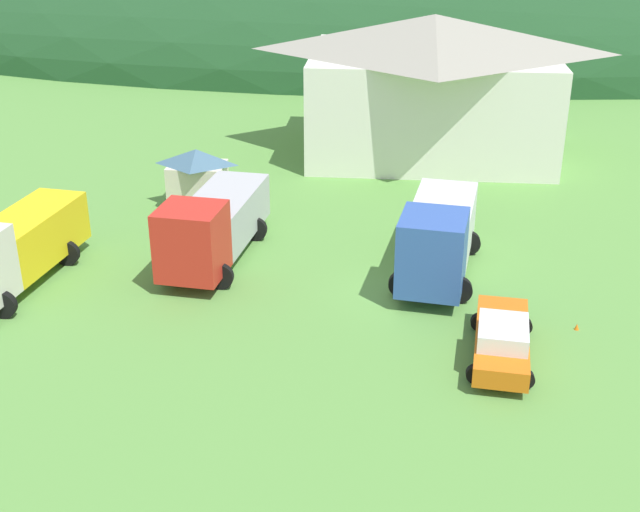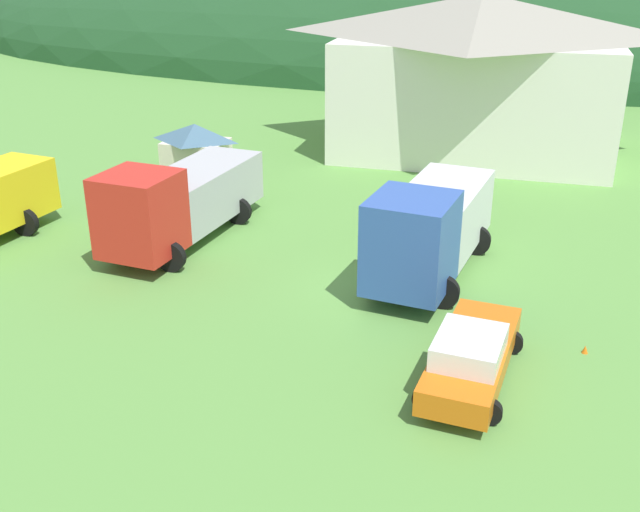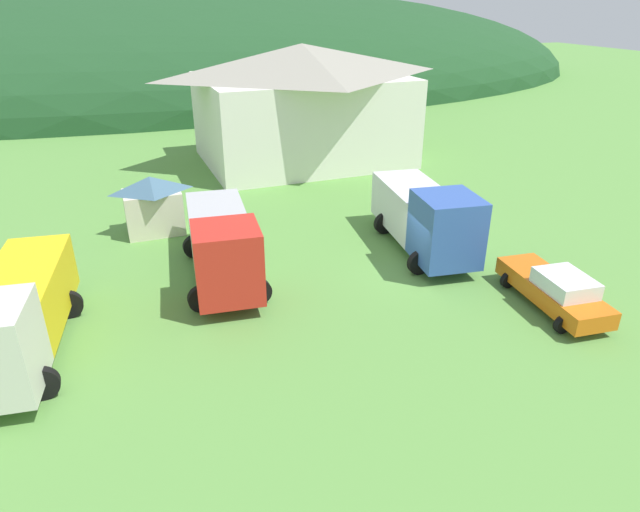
{
  "view_description": "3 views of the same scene",
  "coord_description": "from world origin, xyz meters",
  "views": [
    {
      "loc": [
        -0.03,
        -30.26,
        15.39
      ],
      "look_at": [
        -2.89,
        0.55,
        1.32
      ],
      "focal_mm": 46.75,
      "sensor_mm": 36.0,
      "label": 1
    },
    {
      "loc": [
        4.54,
        -22.28,
        11.05
      ],
      "look_at": [
        -1.39,
        -0.34,
        1.28
      ],
      "focal_mm": 42.07,
      "sensor_mm": 36.0,
      "label": 2
    },
    {
      "loc": [
        -11.74,
        -19.32,
        11.42
      ],
      "look_at": [
        -3.89,
        0.79,
        1.2
      ],
      "focal_mm": 31.28,
      "sensor_mm": 36.0,
      "label": 3
    }
  ],
  "objects": [
    {
      "name": "box_truck_blue",
      "position": [
        1.92,
        1.84,
        1.85
      ],
      "size": [
        4.02,
        8.3,
        3.57
      ],
      "rotation": [
        0.0,
        0.0,
        -1.72
      ],
      "color": "#3356AD",
      "rests_on": "ground"
    },
    {
      "name": "depot_building",
      "position": [
        2.03,
        19.47,
        4.26
      ],
      "size": [
        15.29,
        11.48,
        8.26
      ],
      "color": "white",
      "rests_on": "ground"
    },
    {
      "name": "play_shed_cream",
      "position": [
        -9.92,
        9.07,
        1.56
      ],
      "size": [
        3.05,
        2.24,
        3.04
      ],
      "color": "beige",
      "rests_on": "ground"
    },
    {
      "name": "traffic_cone_near_pickup",
      "position": [
        7.02,
        -2.29,
        0.0
      ],
      "size": [
        0.36,
        0.36,
        0.48
      ],
      "primitive_type": "cone",
      "color": "orange",
      "rests_on": "ground"
    },
    {
      "name": "forested_hill_backdrop",
      "position": [
        0.0,
        62.99,
        0.0
      ],
      "size": [
        121.6,
        60.0,
        24.82
      ],
      "primitive_type": "ellipsoid",
      "color": "#1E4723",
      "rests_on": "ground"
    },
    {
      "name": "service_pickup_orange",
      "position": [
        3.94,
        -4.71,
        0.83
      ],
      "size": [
        2.65,
        5.52,
        1.66
      ],
      "rotation": [
        0.0,
        0.0,
        -1.68
      ],
      "color": "orange",
      "rests_on": "ground"
    },
    {
      "name": "crane_truck_red",
      "position": [
        -7.74,
        2.47,
        1.74
      ],
      "size": [
        3.92,
        8.72,
        3.47
      ],
      "rotation": [
        0.0,
        0.0,
        -1.69
      ],
      "color": "red",
      "rests_on": "ground"
    },
    {
      "name": "ground_plane",
      "position": [
        0.0,
        0.0,
        0.0
      ],
      "size": [
        200.0,
        200.0,
        0.0
      ],
      "primitive_type": "plane",
      "color": "#5B9342"
    }
  ]
}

